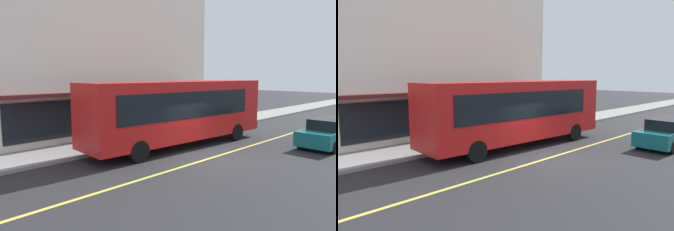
% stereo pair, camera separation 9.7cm
% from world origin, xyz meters
% --- Properties ---
extents(ground, '(120.00, 120.00, 0.00)m').
position_xyz_m(ground, '(0.00, 0.00, 0.00)').
color(ground, '#28282B').
extents(sidewalk, '(80.00, 2.93, 0.15)m').
position_xyz_m(sidewalk, '(0.00, 5.60, 0.07)').
color(sidewalk, gray).
rests_on(sidewalk, ground).
extents(lane_centre_stripe, '(36.00, 0.16, 0.01)m').
position_xyz_m(lane_centre_stripe, '(0.00, 0.00, 0.00)').
color(lane_centre_stripe, '#D8D14C').
rests_on(lane_centre_stripe, ground).
extents(storefront_building, '(18.75, 10.56, 10.40)m').
position_xyz_m(storefront_building, '(-1.06, 12.04, 5.19)').
color(storefront_building, silver).
rests_on(storefront_building, ground).
extents(bus, '(11.26, 3.17, 3.50)m').
position_xyz_m(bus, '(0.84, 2.69, 1.99)').
color(bus, red).
rests_on(bus, ground).
extents(car_teal, '(4.38, 2.02, 1.52)m').
position_xyz_m(car_teal, '(6.45, -3.01, 0.74)').
color(car_teal, '#14666B').
rests_on(car_teal, ground).
extents(pedestrian_mid_block, '(0.34, 0.34, 1.67)m').
position_xyz_m(pedestrian_mid_block, '(4.17, 5.31, 1.15)').
color(pedestrian_mid_block, black).
rests_on(pedestrian_mid_block, sidewalk).
extents(pedestrian_by_curb, '(0.34, 0.34, 1.58)m').
position_xyz_m(pedestrian_by_curb, '(10.35, 6.23, 1.09)').
color(pedestrian_by_curb, black).
rests_on(pedestrian_by_curb, sidewalk).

